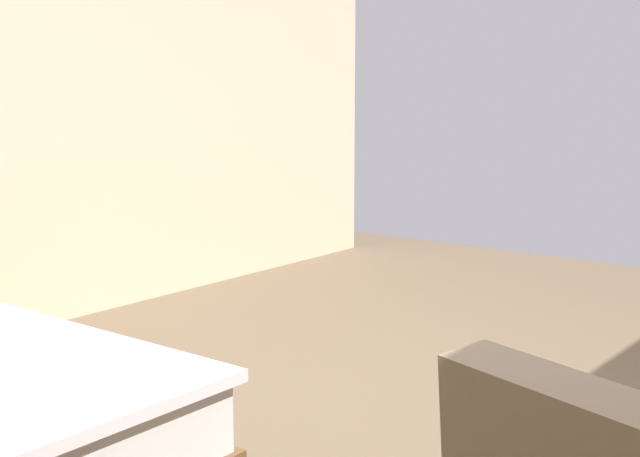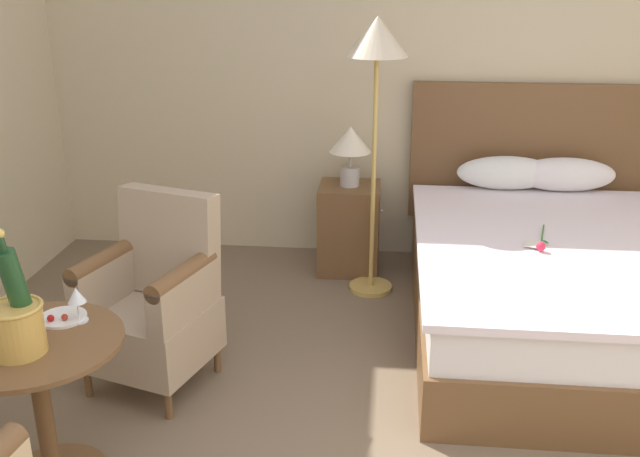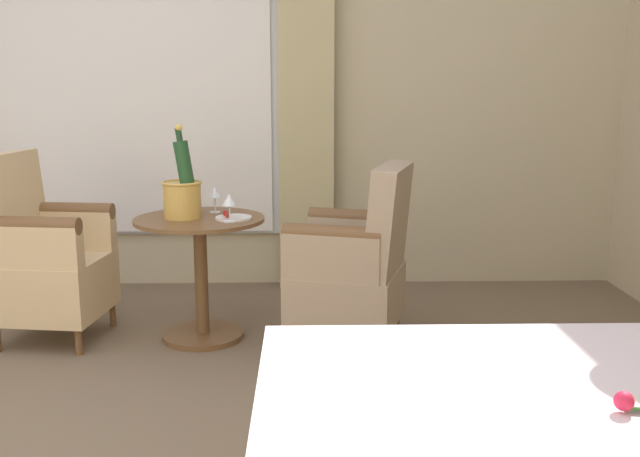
% 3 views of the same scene
% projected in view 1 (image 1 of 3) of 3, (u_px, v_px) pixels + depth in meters
% --- Properties ---
extents(ground_plane, '(8.00, 8.00, 0.00)m').
position_uv_depth(ground_plane, '(405.00, 442.00, 3.63)').
color(ground_plane, brown).
extents(wall_far_side, '(0.12, 6.62, 2.90)m').
position_uv_depth(wall_far_side, '(4.00, 81.00, 5.03)').
color(wall_far_side, beige).
rests_on(wall_far_side, ground).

